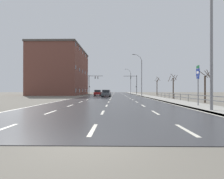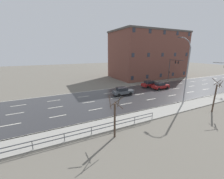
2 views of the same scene
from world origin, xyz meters
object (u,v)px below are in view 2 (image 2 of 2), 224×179
car_distant (160,86)px  car_mid_centre (123,91)px  brick_building (148,55)px  car_far_right (150,84)px  traffic_signal_left (172,66)px  street_lamp_midground (186,72)px

car_distant → car_mid_centre: same height
car_distant → brick_building: bearing=150.7°
car_distant → brick_building: size_ratio=0.17×
car_far_right → car_distant: size_ratio=1.01×
car_far_right → traffic_signal_left: bearing=107.7°
car_mid_centre → brick_building: brick_building is taller
street_lamp_midground → traffic_signal_left: (-14.28, 13.04, -0.92)m
brick_building → traffic_signal_left: bearing=6.9°
street_lamp_midground → car_far_right: (-11.43, 2.68, -4.49)m
traffic_signal_left → street_lamp_midground: bearing=-42.4°
street_lamp_midground → car_distant: street_lamp_midground is taller
car_far_right → car_mid_centre: bearing=-71.1°
brick_building → car_mid_centre: bearing=-50.2°
traffic_signal_left → car_distant: traffic_signal_left is taller
street_lamp_midground → brick_building: (-24.05, 11.86, 2.15)m
street_lamp_midground → car_mid_centre: (-8.66, -6.63, -4.49)m
car_far_right → brick_building: size_ratio=0.17×
traffic_signal_left → brick_building: brick_building is taller
traffic_signal_left → car_far_right: traffic_signal_left is taller
street_lamp_midground → car_mid_centre: size_ratio=2.58×
brick_building → car_far_right: bearing=-36.0°
street_lamp_midground → brick_building: size_ratio=0.45×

